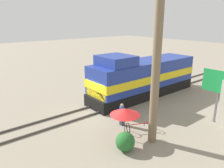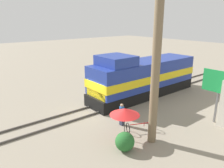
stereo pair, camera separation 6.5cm
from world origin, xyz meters
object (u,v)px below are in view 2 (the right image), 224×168
object	(u,v)px
billboard_sign	(219,85)
bicycle	(140,126)
locomotive	(142,77)
utility_pole	(157,54)
person_bystander	(122,114)
vendor_umbrella	(125,112)

from	to	relation	value
billboard_sign	bicycle	size ratio (longest dim) A/B	2.05
locomotive	billboard_sign	bearing A→B (deg)	0.29
utility_pole	bicycle	distance (m)	5.22
person_bystander	locomotive	bearing A→B (deg)	121.34
utility_pole	billboard_sign	world-z (taller)	utility_pole
locomotive	billboard_sign	xyz separation A→B (m)	(7.27, 0.04, 0.99)
locomotive	person_bystander	bearing A→B (deg)	-58.66
vendor_umbrella	bicycle	bearing A→B (deg)	93.28
locomotive	person_bystander	xyz separation A→B (m)	(3.39, -5.56, -1.00)
bicycle	vendor_umbrella	bearing A→B (deg)	117.89
bicycle	person_bystander	bearing A→B (deg)	37.28
person_bystander	bicycle	world-z (taller)	person_bystander
vendor_umbrella	person_bystander	size ratio (longest dim) A/B	1.29
locomotive	billboard_sign	distance (m)	7.34
locomotive	utility_pole	distance (m)	8.98
billboard_sign	person_bystander	xyz separation A→B (m)	(-3.89, -5.60, -1.99)
utility_pole	vendor_umbrella	xyz separation A→B (m)	(-1.20, -1.19, -3.54)
utility_pole	bicycle	size ratio (longest dim) A/B	5.76
locomotive	bicycle	distance (m)	7.29
locomotive	bicycle	size ratio (longest dim) A/B	6.42
person_bystander	bicycle	xyz separation A→B (m)	(1.47, 0.33, -0.50)
locomotive	utility_pole	xyz separation A→B (m)	(6.14, -5.51, 3.55)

